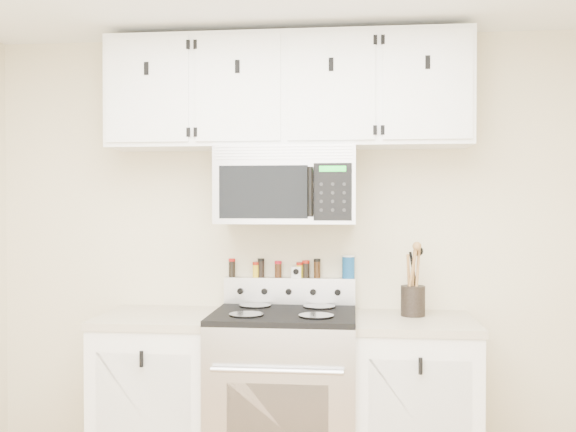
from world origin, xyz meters
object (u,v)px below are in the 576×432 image
object	(u,v)px
range	(284,397)
utensil_crock	(413,298)
salt_canister	(348,267)
microwave	(287,185)

from	to	relation	value
range	utensil_crock	distance (m)	0.88
range	salt_canister	world-z (taller)	salt_canister
salt_canister	microwave	bearing A→B (deg)	-155.39
range	microwave	size ratio (longest dim) A/B	1.45
range	utensil_crock	size ratio (longest dim) A/B	2.89
range	salt_canister	size ratio (longest dim) A/B	8.28
utensil_crock	microwave	bearing A→B (deg)	178.01
range	salt_canister	bearing A→B (deg)	39.70
range	utensil_crock	world-z (taller)	utensil_crock
salt_canister	utensil_crock	bearing A→B (deg)	-27.13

